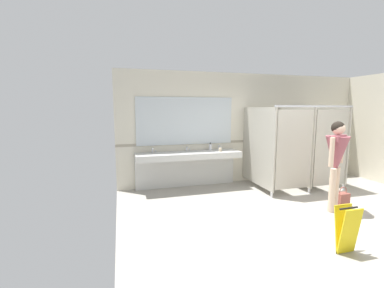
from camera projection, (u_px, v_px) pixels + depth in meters
ground_plane at (319, 221)px, 4.45m from camera, size 6.78×5.64×0.10m
wall_back at (250, 128)px, 6.71m from camera, size 6.78×0.12×2.76m
wall_back_tile_band at (250, 141)px, 6.70m from camera, size 6.78×0.01×0.06m
vanity_counter at (188, 161)px, 6.08m from camera, size 2.45×0.57×0.99m
mirror_panel at (186, 121)px, 6.15m from camera, size 2.35×0.02×1.13m
bathroom_stalls at (298, 146)px, 6.04m from camera, size 1.97×1.40×1.95m
person_standing at (336, 155)px, 4.64m from camera, size 0.54×0.54×1.66m
handbag at (342, 199)px, 5.00m from camera, size 0.23×0.15×0.39m
soap_dispenser at (210, 147)px, 6.28m from camera, size 0.07×0.07×0.18m
paper_cup at (220, 150)px, 6.06m from camera, size 0.07×0.07×0.09m
wet_floor_sign at (347, 229)px, 3.34m from camera, size 0.28×0.19×0.63m
floor_drain_cover at (295, 207)px, 4.95m from camera, size 0.14×0.14×0.01m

